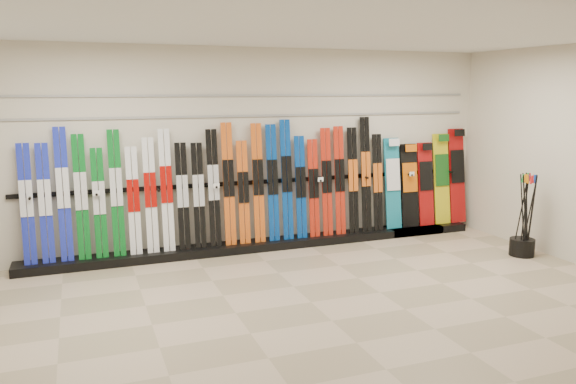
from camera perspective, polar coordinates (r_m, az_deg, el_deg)
name	(u,v)px	position (r m, az deg, el deg)	size (l,w,h in m)	color
floor	(311,302)	(6.51, 2.37, -11.13)	(8.00, 8.00, 0.00)	gray
back_wall	(247,149)	(8.46, -4.20, 4.34)	(8.00, 8.00, 0.00)	beige
ceiling	(313,30)	(6.09, 2.58, 16.16)	(8.00, 8.00, 0.00)	silver
ski_rack_base	(266,244)	(8.59, -2.21, -5.34)	(8.00, 0.40, 0.12)	black
skis	(223,189)	(8.25, -6.66, 0.28)	(5.36, 0.21, 1.84)	#1B28B2
snowboards	(427,181)	(9.76, 13.91, 1.07)	(1.57, 0.25, 1.60)	#14728C
pole_bin	(522,247)	(8.89, 22.67, -5.19)	(0.35, 0.35, 0.25)	black
ski_poles	(526,215)	(8.76, 23.04, -2.16)	(0.30, 0.34, 1.18)	black
slatwall_rail_0	(247,116)	(8.40, -4.21, 7.72)	(7.60, 0.02, 0.03)	gray
slatwall_rail_1	(247,95)	(8.40, -4.24, 9.76)	(7.60, 0.02, 0.03)	gray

